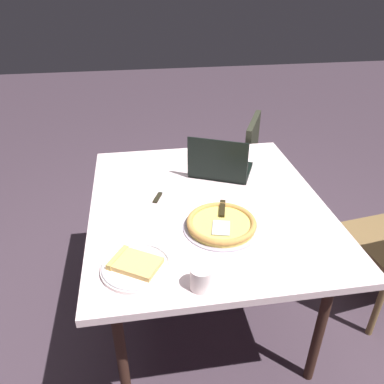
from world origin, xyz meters
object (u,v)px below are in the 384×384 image
Objects in this scene: chair_far at (233,165)px; pizza_tray at (221,224)px; dining_table at (207,214)px; laptop at (220,166)px; pizza_plate at (136,265)px; table_knife at (160,194)px; drink_cup at (201,278)px.

pizza_tray is at bearing -17.35° from chair_far.
laptop is at bearing 155.58° from dining_table.
pizza_tray is at bearing -11.78° from laptop.
pizza_plate is (0.40, -0.34, 0.08)m from dining_table.
dining_table is 0.24m from table_knife.
table_knife is at bearing 165.66° from pizza_plate.
chair_far is at bearing 162.65° from pizza_tray.
laptop reaches higher than dining_table.
laptop is 4.40× the size of drink_cup.
drink_cup is (0.63, 0.09, 0.04)m from table_knife.
pizza_plate is 0.41m from pizza_tray.
table_knife is 0.24× the size of chair_far.
dining_table is 1.45× the size of chair_far.
table_knife reaches higher than dining_table.
dining_table is at bearing -24.42° from laptop.
pizza_plate is at bearing -40.18° from dining_table.
pizza_tray is 0.35m from drink_cup.
chair_far reaches higher than pizza_tray.
dining_table is 4.67× the size of pizza_plate.
drink_cup reaches higher than pizza_tray.
table_knife is at bearing -64.86° from laptop.
drink_cup is (0.53, -0.12, 0.11)m from dining_table.
chair_far is (-1.42, 0.48, -0.33)m from drink_cup.
dining_table is 3.26× the size of laptop.
laptop is 0.82m from drink_cup.
chair_far is (-1.29, 0.70, -0.30)m from pizza_plate.
laptop reaches higher than drink_cup.
laptop reaches higher than table_knife.
laptop is at bearing 145.29° from pizza_plate.
pizza_plate is 0.25m from drink_cup.
dining_table is 0.99m from chair_far.
pizza_plate is at bearing -14.34° from table_knife.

